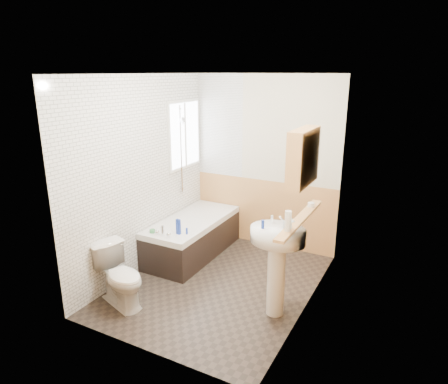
{
  "coord_description": "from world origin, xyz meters",
  "views": [
    {
      "loc": [
        2.12,
        -3.86,
        2.53
      ],
      "look_at": [
        0.0,
        0.15,
        1.15
      ],
      "focal_mm": 32.0,
      "sensor_mm": 36.0,
      "label": 1
    }
  ],
  "objects": [
    {
      "name": "toilet",
      "position": [
        -0.76,
        -0.88,
        0.34
      ],
      "size": [
        0.78,
        0.58,
        0.68
      ],
      "primitive_type": "imported",
      "rotation": [
        0.0,
        0.0,
        1.25
      ],
      "color": "white",
      "rests_on": "floor"
    },
    {
      "name": "soap_bottle",
      "position": [
        0.97,
        -0.32,
        1.04
      ],
      "size": [
        0.14,
        0.21,
        0.09
      ],
      "primitive_type": "imported",
      "rotation": [
        0.0,
        0.0,
        -0.3
      ],
      "color": "silver",
      "rests_on": "sink"
    },
    {
      "name": "window",
      "position": [
        -1.06,
        0.95,
        1.65
      ],
      "size": [
        0.03,
        0.79,
        0.99
      ],
      "color": "white",
      "rests_on": "wall_left"
    },
    {
      "name": "wall_right",
      "position": [
        1.11,
        0.0,
        1.25
      ],
      "size": [
        0.02,
        2.8,
        2.5
      ],
      "primitive_type": "cube",
      "color": "beige",
      "rests_on": "ground"
    },
    {
      "name": "pine_shelf",
      "position": [
        1.04,
        -0.17,
        1.1
      ],
      "size": [
        0.1,
        1.28,
        0.03
      ],
      "primitive_type": "cube",
      "color": "tan",
      "rests_on": "wall_right"
    },
    {
      "name": "sink",
      "position": [
        0.84,
        -0.26,
        0.71
      ],
      "size": [
        0.58,
        0.47,
        1.11
      ],
      "rotation": [
        0.0,
        0.0,
        0.26
      ],
      "color": "white",
      "rests_on": "floor"
    },
    {
      "name": "wainscot_right",
      "position": [
        1.09,
        0.0,
        0.5
      ],
      "size": [
        0.01,
        2.8,
        1.0
      ],
      "primitive_type": "cube",
      "color": "tan",
      "rests_on": "wall_right"
    },
    {
      "name": "black_jar",
      "position": [
        1.04,
        0.21,
        1.14
      ],
      "size": [
        0.07,
        0.07,
        0.05
      ],
      "primitive_type": "cylinder",
      "rotation": [
        0.0,
        0.0,
        -0.04
      ],
      "color": "silver",
      "rests_on": "pine_shelf"
    },
    {
      "name": "ceiling",
      "position": [
        0.0,
        0.0,
        2.5
      ],
      "size": [
        2.8,
        2.8,
        0.0
      ],
      "primitive_type": "plane",
      "rotation": [
        3.14,
        0.0,
        0.0
      ],
      "color": "white",
      "rests_on": "ground"
    },
    {
      "name": "orange_bottle",
      "position": [
        -0.5,
        0.08,
        0.58
      ],
      "size": [
        0.03,
        0.03,
        0.08
      ],
      "primitive_type": "cylinder",
      "rotation": [
        0.0,
        0.0,
        -0.32
      ],
      "color": "#19339E",
      "rests_on": "bathtub"
    },
    {
      "name": "wall_back",
      "position": [
        0.0,
        1.41,
        1.25
      ],
      "size": [
        2.2,
        0.02,
        2.5
      ],
      "primitive_type": "cube",
      "color": "beige",
      "rests_on": "ground"
    },
    {
      "name": "tile_return_back",
      "position": [
        -0.73,
        1.39,
        1.75
      ],
      "size": [
        0.75,
        0.01,
        1.5
      ],
      "primitive_type": "cube",
      "color": "white",
      "rests_on": "wall_back"
    },
    {
      "name": "green_bottle",
      "position": [
        1.04,
        -0.49,
        1.21
      ],
      "size": [
        0.05,
        0.05,
        0.2
      ],
      "primitive_type": "cone",
      "rotation": [
        0.0,
        0.0,
        0.19
      ],
      "color": "silver",
      "rests_on": "pine_shelf"
    },
    {
      "name": "bathtub",
      "position": [
        -0.73,
        0.58,
        0.28
      ],
      "size": [
        0.7,
        1.59,
        0.68
      ],
      "color": "black",
      "rests_on": "floor"
    },
    {
      "name": "shower_riser",
      "position": [
        -1.04,
        0.82,
        1.55
      ],
      "size": [
        0.11,
        0.08,
        1.26
      ],
      "color": "silver",
      "rests_on": "wall_left"
    },
    {
      "name": "wainscot_back",
      "position": [
        0.0,
        1.39,
        0.5
      ],
      "size": [
        2.2,
        0.01,
        1.0
      ],
      "primitive_type": "cube",
      "color": "tan",
      "rests_on": "wall_back"
    },
    {
      "name": "wall_front",
      "position": [
        0.0,
        -1.41,
        1.25
      ],
      "size": [
        2.2,
        0.02,
        2.5
      ],
      "primitive_type": "cube",
      "color": "beige",
      "rests_on": "ground"
    },
    {
      "name": "blue_gel",
      "position": [
        -0.6,
        0.04,
        0.64
      ],
      "size": [
        0.06,
        0.04,
        0.2
      ],
      "primitive_type": "cube",
      "rotation": [
        0.0,
        0.0,
        -0.1
      ],
      "color": "#19339E",
      "rests_on": "bathtub"
    },
    {
      "name": "floor",
      "position": [
        0.0,
        0.0,
        0.0
      ],
      "size": [
        2.8,
        2.8,
        0.0
      ],
      "primitive_type": "plane",
      "color": "black",
      "rests_on": "ground"
    },
    {
      "name": "wainscot_front",
      "position": [
        0.0,
        -1.39,
        0.5
      ],
      "size": [
        2.2,
        0.01,
        1.0
      ],
      "primitive_type": "cube",
      "color": "tan",
      "rests_on": "wall_front"
    },
    {
      "name": "wall_left",
      "position": [
        -1.11,
        0.0,
        1.25
      ],
      "size": [
        0.02,
        2.8,
        2.5
      ],
      "primitive_type": "cube",
      "color": "beige",
      "rests_on": "ground"
    },
    {
      "name": "foam_can",
      "position": [
        1.04,
        -0.56,
        1.21
      ],
      "size": [
        0.08,
        0.08,
        0.2
      ],
      "primitive_type": "cylinder",
      "rotation": [
        0.0,
        0.0,
        0.36
      ],
      "color": "silver",
      "rests_on": "pine_shelf"
    },
    {
      "name": "clear_bottle",
      "position": [
        0.7,
        -0.33,
        1.04
      ],
      "size": [
        0.04,
        0.04,
        0.09
      ],
      "primitive_type": "cylinder",
      "rotation": [
        0.0,
        0.0,
        0.18
      ],
      "color": "#19339E",
      "rests_on": "sink"
    },
    {
      "name": "tile_cladding_left",
      "position": [
        -1.09,
        0.0,
        1.25
      ],
      "size": [
        0.01,
        2.8,
        2.5
      ],
      "primitive_type": "cube",
      "color": "white",
      "rests_on": "wall_left"
    },
    {
      "name": "medicine_cabinet",
      "position": [
        1.01,
        -0.11,
        1.72
      ],
      "size": [
        0.16,
        0.62,
        0.56
      ],
      "color": "tan",
      "rests_on": "wall_right"
    },
    {
      "name": "cream_jar",
      "position": [
        -0.92,
        -0.08,
        0.56
      ],
      "size": [
        0.07,
        0.07,
        0.04
      ],
      "primitive_type": "cylinder",
      "rotation": [
        0.0,
        0.0,
        0.05
      ],
      "color": "#388447",
      "rests_on": "bathtub"
    }
  ]
}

